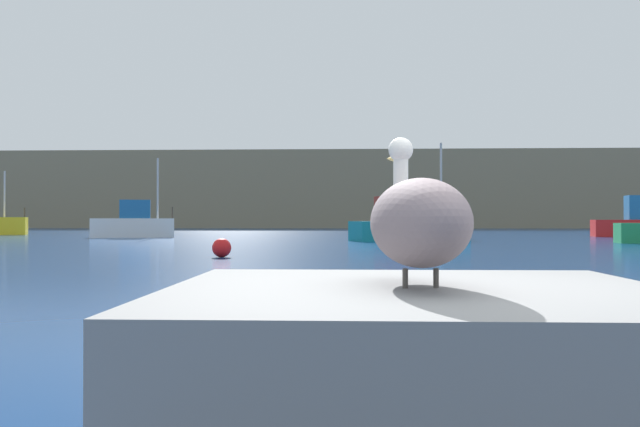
# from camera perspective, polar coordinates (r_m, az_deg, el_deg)

# --- Properties ---
(ground_plane) EXTENTS (260.00, 260.00, 0.00)m
(ground_plane) POSITION_cam_1_polar(r_m,az_deg,el_deg) (3.73, 17.62, -17.51)
(ground_plane) COLOR navy
(hillside_backdrop) EXTENTS (140.00, 11.26, 9.74)m
(hillside_backdrop) POSITION_cam_1_polar(r_m,az_deg,el_deg) (82.63, 2.93, 2.08)
(hillside_backdrop) COLOR #7F755B
(hillside_backdrop) RESTS_ON ground
(pier_dock) EXTENTS (2.70, 2.31, 0.73)m
(pier_dock) POSITION_cam_1_polar(r_m,az_deg,el_deg) (3.51, 8.89, -12.50)
(pier_dock) COLOR gray
(pier_dock) RESTS_ON ground
(pelican) EXTENTS (0.64, 1.40, 0.86)m
(pelican) POSITION_cam_1_polar(r_m,az_deg,el_deg) (3.44, 8.82, -0.69)
(pelican) COLOR gray
(pelican) RESTS_ON pier_dock
(fishing_boat_red) EXTENTS (5.37, 2.31, 4.11)m
(fishing_boat_red) POSITION_cam_1_polar(r_m,az_deg,el_deg) (44.12, 26.86, -0.77)
(fishing_boat_red) COLOR red
(fishing_boat_red) RESTS_ON ground
(fishing_boat_white) EXTENTS (4.99, 2.67, 4.82)m
(fishing_boat_white) POSITION_cam_1_polar(r_m,az_deg,el_deg) (39.46, -16.55, -0.85)
(fishing_boat_white) COLOR white
(fishing_boat_white) RESTS_ON ground
(fishing_boat_teal) EXTENTS (6.34, 3.97, 5.11)m
(fishing_boat_teal) POSITION_cam_1_polar(r_m,az_deg,el_deg) (32.47, 7.89, -1.14)
(fishing_boat_teal) COLOR teal
(fishing_boat_teal) RESTS_ON ground
(mooring_buoy) EXTENTS (0.55, 0.55, 0.55)m
(mooring_buoy) POSITION_cam_1_polar(r_m,az_deg,el_deg) (18.26, -8.91, -3.10)
(mooring_buoy) COLOR red
(mooring_buoy) RESTS_ON ground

